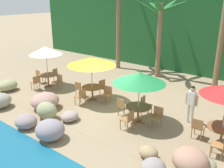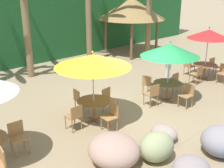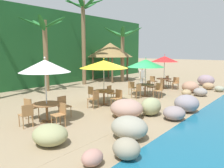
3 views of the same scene
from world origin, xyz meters
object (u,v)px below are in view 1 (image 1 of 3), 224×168
Objects in this scene: chair_white_left at (40,75)px; dining_table_red at (222,130)px; chair_yellow_seaward at (107,93)px; chair_yellow_left at (79,88)px; chair_yellow_right at (81,96)px; chair_white_right at (36,82)px; dining_table_white at (48,77)px; chair_red_right at (221,145)px; chair_green_seaward at (157,116)px; chair_green_left at (123,106)px; umbrella_yellow at (92,61)px; chair_green_right at (128,119)px; waiter_in_white at (192,102)px; dining_table_green at (138,109)px; chair_white_seaward at (58,81)px; chair_red_left at (198,127)px; palm_tree_second at (160,27)px; chair_white_inland at (57,74)px; umbrella_green at (139,78)px; chair_yellow_inland at (103,87)px; umbrella_white at (46,50)px; dining_table_yellow at (92,89)px; chair_green_inland at (145,104)px.

chair_white_left reaches higher than dining_table_red.
chair_yellow_left is at bearing -169.47° from chair_yellow_seaward.
chair_yellow_seaward is 1.00× the size of chair_yellow_right.
chair_white_right is at bearing -165.56° from chair_yellow_seaward.
dining_table_white is 1.26× the size of chair_red_right.
dining_table_white is at bearing 177.18° from chair_green_seaward.
umbrella_yellow is at bearing 166.84° from chair_green_left.
chair_green_right is 0.51× the size of waiter_in_white.
dining_table_green is 1.26× the size of chair_green_left.
chair_white_right is 1.00× the size of chair_green_left.
chair_red_left is (8.40, -0.29, 0.00)m from chair_white_seaward.
chair_white_seaward is 3.12m from umbrella_yellow.
chair_green_left reaches higher than dining_table_red.
dining_table_red is at bearing -45.13° from palm_tree_second.
dining_table_green is 1.26× the size of chair_green_right.
chair_white_inland and chair_white_right have the same top height.
dining_table_white is 1.26× the size of chair_red_left.
umbrella_green is at bearing 172.71° from chair_red_right.
umbrella_green is 6.94m from palm_tree_second.
chair_green_right is at bearing -17.25° from chair_white_inland.
palm_tree_second is (0.61, 4.88, 2.81)m from chair_yellow_inland.
dining_table_green is at bearing 2.98° from chair_white_right.
chair_yellow_seaward is 4.92m from chair_red_left.
palm_tree_second is (3.33, 5.78, 2.81)m from chair_white_seaward.
dining_table_red is (3.36, 0.37, 0.00)m from dining_table_green.
umbrella_white is 1.89m from chair_white_left.
chair_green_seaward is at bearing 3.36° from chair_green_left.
chair_yellow_right is at bearing -174.24° from chair_green_seaward.
chair_white_seaward is at bearing 176.54° from chair_green_seaward.
dining_table_white is 0.86m from chair_white_left.
chair_green_left is at bearing -26.38° from chair_yellow_seaward.
chair_white_seaward is (0.85, 0.03, -0.10)m from dining_table_white.
dining_table_yellow is 0.86m from chair_yellow_left.
umbrella_white is 2.94× the size of chair_green_seaward.
chair_yellow_left reaches higher than dining_table_red.
umbrella_yellow is 2.22× the size of dining_table_green.
chair_yellow_seaward is 1.33m from chair_yellow_right.
chair_red_right is at bearing -5.32° from umbrella_white.
dining_table_green is 7.33m from palm_tree_second.
chair_yellow_right is (3.56, -0.78, -1.69)m from umbrella_white.
chair_yellow_inland is 1.00× the size of chair_red_left.
chair_red_right is at bearing -5.02° from chair_white_left.
chair_yellow_right is 1.00× the size of chair_green_inland.
chair_yellow_inland is at bearing 148.74° from chair_green_left.
chair_white_left is at bearing 175.80° from chair_green_left.
chair_yellow_seaward is at bearing 3.64° from dining_table_white.
dining_table_white is at bearing 168.77° from chair_green_right.
chair_green_right is at bearing -17.74° from chair_yellow_left.
chair_green_right is (5.96, -1.39, 0.00)m from chair_white_seaward.
umbrella_green reaches higher than chair_green_right.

